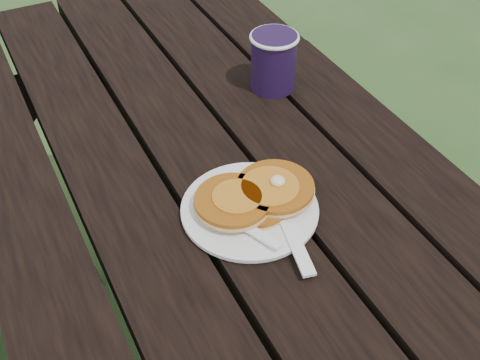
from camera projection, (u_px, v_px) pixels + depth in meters
name	position (u px, v px, depth m)	size (l,w,h in m)	color
plate	(250.00, 210.00, 0.93)	(0.21, 0.21, 0.01)	white
pancake_stack	(256.00, 195.00, 0.93)	(0.19, 0.12, 0.04)	#A85B13
knife	(290.00, 230.00, 0.89)	(0.02, 0.18, 0.01)	white
fork	(250.00, 229.00, 0.89)	(0.03, 0.16, 0.01)	white
coffee_cup	(274.00, 59.00, 1.15)	(0.09, 0.09, 0.11)	#1F0F32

